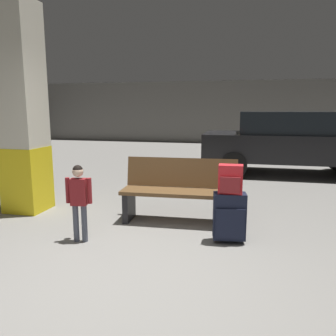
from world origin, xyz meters
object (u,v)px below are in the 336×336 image
bench (179,191)px  suitcase (229,216)px  parked_car_near (289,141)px  structural_pillar (22,110)px  backpack_bright (230,179)px  child (79,195)px

bench → suitcase: 0.97m
bench → suitcase: bench is taller
bench → parked_car_near: (1.86, 4.04, 0.36)m
structural_pillar → backpack_bright: 3.31m
child → backpack_bright: bearing=12.5°
backpack_bright → child: size_ratio=0.36×
backpack_bright → child: bearing=-167.5°
structural_pillar → parked_car_near: bearing=43.4°
structural_pillar → parked_car_near: (4.30, 4.06, -0.75)m
bench → child: 1.44m
bench → child: (-1.02, -1.01, 0.14)m
suitcase → child: child is taller
structural_pillar → child: structural_pillar is taller
suitcase → child: size_ratio=0.64×
bench → backpack_bright: 1.01m
structural_pillar → parked_car_near: size_ratio=0.76×
bench → parked_car_near: 4.46m
bench → suitcase: bearing=-40.1°
suitcase → parked_car_near: size_ratio=0.15×
bench → suitcase: size_ratio=2.69×
bench → backpack_bright: backpack_bright is taller
structural_pillar → backpack_bright: structural_pillar is taller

